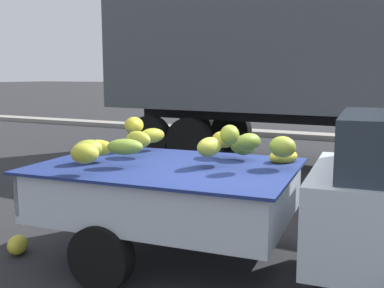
# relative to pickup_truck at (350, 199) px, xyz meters

# --- Properties ---
(ground) EXTENTS (220.00, 220.00, 0.00)m
(ground) POSITION_rel_pickup_truck_xyz_m (-0.98, 0.08, -0.89)
(ground) COLOR #28282B
(curb_strip) EXTENTS (80.00, 0.80, 0.16)m
(curb_strip) POSITION_rel_pickup_truck_xyz_m (-0.98, 10.51, -0.81)
(curb_strip) COLOR gray
(curb_strip) RESTS_ON ground
(pickup_truck) EXTENTS (4.92, 2.25, 1.70)m
(pickup_truck) POSITION_rel_pickup_truck_xyz_m (0.00, 0.00, 0.00)
(pickup_truck) COLOR silver
(pickup_truck) RESTS_ON ground
(semi_trailer) EXTENTS (12.08, 2.97, 3.95)m
(semi_trailer) POSITION_rel_pickup_truck_xyz_m (-0.53, 5.87, 1.65)
(semi_trailer) COLOR #4C5156
(semi_trailer) RESTS_ON ground
(fallen_banana_bunch_near_tailgate) EXTENTS (0.37, 0.39, 0.22)m
(fallen_banana_bunch_near_tailgate) POSITION_rel_pickup_truck_xyz_m (-3.50, -0.78, -0.78)
(fallen_banana_bunch_near_tailgate) COLOR gold
(fallen_banana_bunch_near_tailgate) RESTS_ON ground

